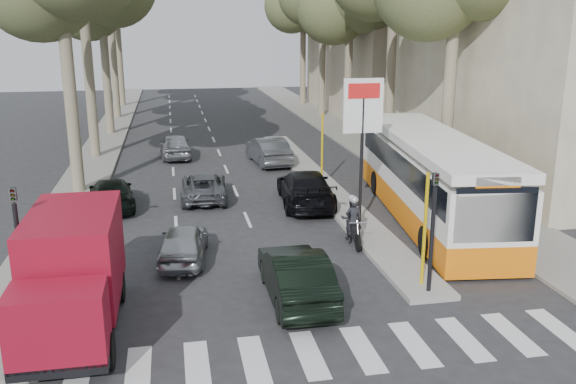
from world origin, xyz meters
The scene contains 20 objects.
ground centered at (0.00, 0.00, 0.00)m, with size 120.00×120.00×0.00m, color #28282B.
sidewalk_right centered at (8.60, 25.00, 0.06)m, with size 3.20×70.00×0.12m, color gray.
median_left centered at (-8.00, 28.00, 0.06)m, with size 2.40×64.00×0.12m, color gray.
traffic_island centered at (3.25, 11.00, 0.08)m, with size 1.50×26.00×0.16m, color gray.
building_far centered at (15.50, 34.00, 8.00)m, with size 11.00×20.00×16.00m, color #B7A88E.
billboard centered at (3.25, 5.00, 3.70)m, with size 1.50×12.10×5.60m.
traffic_light_island centered at (3.25, -1.50, 2.49)m, with size 0.16×0.41×3.60m.
traffic_light_left centered at (-7.60, -1.00, 2.49)m, with size 0.16×0.41×3.60m.
silver_hatchback centered at (-3.50, 2.58, 0.61)m, with size 1.45×3.60×1.23m, color #A6AAAE.
dark_hatchback centered at (-0.50, -1.00, 0.73)m, with size 1.55×4.43×1.46m, color black.
queue_car_a centered at (-2.40, 9.84, 0.58)m, with size 1.94×4.21×1.17m, color #55575D.
queue_car_b centered at (1.80, 8.08, 0.75)m, with size 2.11×5.20×1.51m, color black.
queue_car_c centered at (-3.50, 19.04, 0.70)m, with size 1.65×4.11×1.40m, color #999BA1.
queue_car_d centered at (1.53, 16.40, 0.75)m, with size 1.59×4.55×1.50m, color #4E5056.
queue_car_e centered at (-6.30, 9.22, 0.62)m, with size 1.74×4.29×1.25m, color black.
red_truck centered at (-6.27, -1.66, 1.55)m, with size 2.12×5.52×2.94m.
city_bus centered at (6.20, 5.32, 1.77)m, with size 4.27×12.97×3.35m.
motorcycle centered at (2.42, 3.22, 0.79)m, with size 0.77×2.06×1.75m.
pedestrian_near centered at (7.20, 6.18, 0.91)m, with size 0.92×0.45×1.57m, color #433753.
pedestrian_far centered at (7.55, 13.03, 0.97)m, with size 1.10×0.49×1.70m, color #6F5F53.
Camera 1 is at (-3.72, -16.40, 7.42)m, focal length 38.00 mm.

